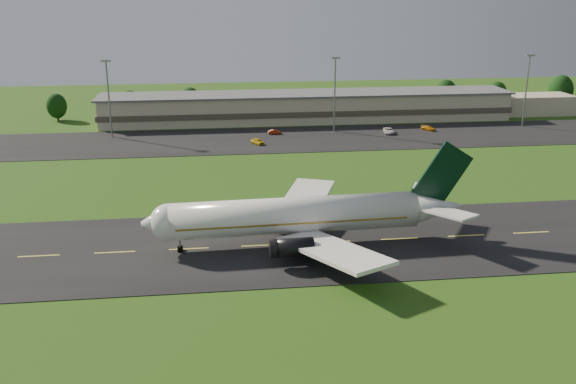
{
  "coord_description": "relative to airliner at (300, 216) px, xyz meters",
  "views": [
    {
      "loc": [
        -29.18,
        -91.35,
        37.93
      ],
      "look_at": [
        -16.79,
        8.0,
        6.0
      ],
      "focal_mm": 40.0,
      "sensor_mm": 36.0,
      "label": 1
    }
  ],
  "objects": [
    {
      "name": "taxiway",
      "position": [
        15.91,
        -0.03,
        -4.61
      ],
      "size": [
        220.0,
        30.0,
        0.1
      ],
      "primitive_type": "cube",
      "color": "black",
      "rests_on": "ground"
    },
    {
      "name": "ground",
      "position": [
        15.91,
        -0.03,
        -4.66
      ],
      "size": [
        360.0,
        360.0,
        0.0
      ],
      "primitive_type": "plane",
      "color": "#224A12",
      "rests_on": "ground"
    },
    {
      "name": "service_vehicle_b",
      "position": [
        4.2,
        78.25,
        -3.97
      ],
      "size": [
        3.59,
        1.28,
        1.18
      ],
      "primitive_type": "imported",
      "rotation": [
        0.0,
        0.0,
        1.58
      ],
      "color": "#A5250B",
      "rests_on": "apron"
    },
    {
      "name": "airliner",
      "position": [
        0.0,
        0.0,
        0.0
      ],
      "size": [
        51.29,
        42.15,
        15.57
      ],
      "rotation": [
        0.0,
        0.0,
        0.04
      ],
      "color": "white",
      "rests_on": "ground"
    },
    {
      "name": "service_vehicle_c",
      "position": [
        35.13,
        75.18,
        -3.81
      ],
      "size": [
        3.11,
        5.65,
        1.5
      ],
      "primitive_type": "imported",
      "rotation": [
        0.0,
        0.0,
        -0.12
      ],
      "color": "silver",
      "rests_on": "apron"
    },
    {
      "name": "light_mast_centre",
      "position": [
        20.91,
        79.97,
        8.08
      ],
      "size": [
        2.4,
        1.2,
        20.35
      ],
      "color": "gray",
      "rests_on": "ground"
    },
    {
      "name": "service_vehicle_d",
      "position": [
        47.22,
        77.72,
        -3.95
      ],
      "size": [
        3.89,
        4.45,
        1.23
      ],
      "primitive_type": "imported",
      "rotation": [
        0.0,
        0.0,
        0.63
      ],
      "color": "orange",
      "rests_on": "apron"
    },
    {
      "name": "tree_line",
      "position": [
        57.77,
        106.36,
        0.51
      ],
      "size": [
        194.22,
        8.78,
        10.86
      ],
      "color": "black",
      "rests_on": "ground"
    },
    {
      "name": "light_mast_east",
      "position": [
        75.91,
        79.97,
        8.08
      ],
      "size": [
        2.4,
        1.2,
        20.35
      ],
      "color": "gray",
      "rests_on": "ground"
    },
    {
      "name": "apron",
      "position": [
        15.91,
        71.97,
        -4.61
      ],
      "size": [
        260.0,
        30.0,
        0.1
      ],
      "primitive_type": "cube",
      "color": "black",
      "rests_on": "ground"
    },
    {
      "name": "terminal",
      "position": [
        22.31,
        96.15,
        -0.67
      ],
      "size": [
        145.0,
        16.0,
        8.4
      ],
      "color": "#B5AA8A",
      "rests_on": "ground"
    },
    {
      "name": "service_vehicle_a",
      "position": [
        -1.3,
        67.13,
        -3.85
      ],
      "size": [
        3.62,
        4.47,
        1.43
      ],
      "primitive_type": "imported",
      "rotation": [
        0.0,
        0.0,
        0.54
      ],
      "color": "gold",
      "rests_on": "apron"
    },
    {
      "name": "light_mast_west",
      "position": [
        -39.09,
        79.97,
        8.08
      ],
      "size": [
        2.4,
        1.2,
        20.35
      ],
      "color": "gray",
      "rests_on": "ground"
    }
  ]
}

